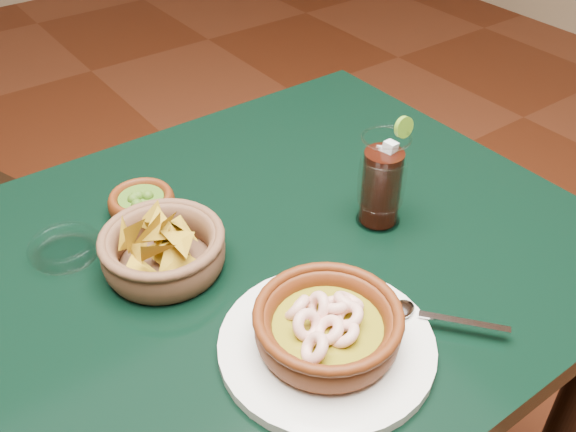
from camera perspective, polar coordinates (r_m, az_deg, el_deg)
dining_table at (r=0.98m, az=-7.42°, el=-9.78°), size 1.20×0.80×0.75m
shrimp_plate at (r=0.79m, az=3.55°, el=-10.17°), size 0.33×0.27×0.08m
chip_basket at (r=0.92m, az=-11.04°, el=-2.95°), size 0.21×0.21×0.13m
guacamole_ramekin at (r=1.03m, az=-12.88°, el=1.15°), size 0.12×0.12×0.04m
cola_drink at (r=0.97m, az=8.34°, el=3.08°), size 0.15×0.15×0.17m
glass_ashtray at (r=0.99m, az=-19.20°, el=-2.71°), size 0.11×0.11×0.03m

